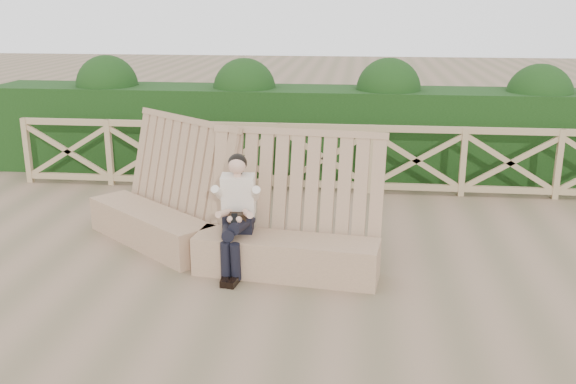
# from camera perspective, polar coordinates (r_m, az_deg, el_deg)

# --- Properties ---
(ground) EXTENTS (60.00, 60.00, 0.00)m
(ground) POSITION_cam_1_polar(r_m,az_deg,el_deg) (7.10, 1.61, -7.96)
(ground) COLOR brown
(ground) RESTS_ON ground
(bench) EXTENTS (3.85, 2.18, 1.57)m
(bench) POSITION_cam_1_polar(r_m,az_deg,el_deg) (7.69, -6.27, -2.94)
(bench) COLOR #8E6B51
(bench) RESTS_ON ground
(woman) EXTENTS (0.39, 0.80, 1.34)m
(woman) POSITION_cam_1_polar(r_m,az_deg,el_deg) (7.17, -4.59, -1.56)
(woman) COLOR black
(woman) RESTS_ON ground
(guardrail) EXTENTS (10.10, 0.09, 1.10)m
(guardrail) POSITION_cam_1_polar(r_m,az_deg,el_deg) (10.24, 3.32, 3.03)
(guardrail) COLOR #937955
(guardrail) RESTS_ON ground
(hedge) EXTENTS (12.00, 1.20, 1.50)m
(hedge) POSITION_cam_1_polar(r_m,az_deg,el_deg) (11.37, 3.68, 5.41)
(hedge) COLOR black
(hedge) RESTS_ON ground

